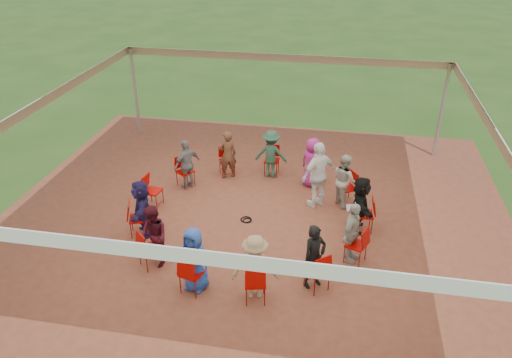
% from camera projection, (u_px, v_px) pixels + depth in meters
% --- Properties ---
extents(ground, '(80.00, 80.00, 0.00)m').
position_uv_depth(ground, '(252.00, 224.00, 12.54)').
color(ground, '#264816').
rests_on(ground, ground).
extents(dirt_patch, '(13.00, 13.00, 0.00)m').
position_uv_depth(dirt_patch, '(252.00, 224.00, 12.54)').
color(dirt_patch, brown).
rests_on(dirt_patch, ground).
extents(tent, '(10.33, 10.33, 3.00)m').
position_uv_depth(tent, '(251.00, 138.00, 11.41)').
color(tent, '#B2B2B7').
rests_on(tent, ground).
extents(chair_0, '(0.48, 0.46, 0.90)m').
position_uv_depth(chair_0, '(364.00, 214.00, 12.11)').
color(chair_0, '#A50400').
rests_on(chair_0, ground).
extents(chair_1, '(0.60, 0.59, 0.90)m').
position_uv_depth(chair_1, '(347.00, 188.00, 13.26)').
color(chair_1, '#A50400').
rests_on(chair_1, ground).
extents(chair_2, '(0.58, 0.59, 0.90)m').
position_uv_depth(chair_2, '(314.00, 170.00, 14.19)').
color(chair_2, '#A50400').
rests_on(chair_2, ground).
extents(chair_3, '(0.43, 0.45, 0.90)m').
position_uv_depth(chair_3, '(272.00, 161.00, 14.70)').
color(chair_3, '#A50400').
rests_on(chair_3, ground).
extents(chair_4, '(0.57, 0.58, 0.90)m').
position_uv_depth(chair_4, '(227.00, 162.00, 14.66)').
color(chair_4, '#A50400').
rests_on(chair_4, ground).
extents(chair_5, '(0.60, 0.60, 0.90)m').
position_uv_depth(chair_5, '(185.00, 172.00, 14.09)').
color(chair_5, '#A50400').
rests_on(chair_5, ground).
extents(chair_6, '(0.50, 0.48, 0.90)m').
position_uv_depth(chair_6, '(153.00, 191.00, 13.11)').
color(chair_6, '#A50400').
rests_on(chair_6, ground).
extents(chair_7, '(0.55, 0.54, 0.90)m').
position_uv_depth(chair_7, '(138.00, 219.00, 11.95)').
color(chair_7, '#A50400').
rests_on(chair_7, ground).
extents(chair_8, '(0.61, 0.61, 0.90)m').
position_uv_depth(chair_8, '(150.00, 249.00, 10.88)').
color(chair_8, '#A50400').
rests_on(chair_8, ground).
extents(chair_9, '(0.52, 0.54, 0.90)m').
position_uv_depth(chair_9, '(192.00, 274.00, 10.14)').
color(chair_9, '#A50400').
rests_on(chair_9, ground).
extents(chair_10, '(0.50, 0.52, 0.90)m').
position_uv_depth(chair_10, '(255.00, 282.00, 9.90)').
color(chair_10, '#A50400').
rests_on(chair_10, ground).
extents(chair_11, '(0.60, 0.61, 0.90)m').
position_uv_depth(chair_11, '(317.00, 271.00, 10.22)').
color(chair_11, '#A50400').
rests_on(chair_11, ground).
extents(chair_12, '(0.57, 0.56, 0.90)m').
position_uv_depth(chair_12, '(356.00, 245.00, 11.02)').
color(chair_12, '#A50400').
rests_on(chair_12, ground).
extents(person_seated_0, '(0.63, 1.39, 1.45)m').
position_uv_depth(person_seated_0, '(361.00, 204.00, 11.99)').
color(person_seated_0, black).
rests_on(person_seated_0, ground).
extents(person_seated_1, '(0.73, 0.81, 1.45)m').
position_uv_depth(person_seated_1, '(344.00, 180.00, 13.09)').
color(person_seated_1, '#A5A393').
rests_on(person_seated_1, ground).
extents(person_seated_2, '(0.81, 0.69, 1.45)m').
position_uv_depth(person_seated_2, '(312.00, 162.00, 13.98)').
color(person_seated_2, '#9B2074').
rests_on(person_seated_2, ground).
extents(person_seated_3, '(0.95, 0.49, 1.45)m').
position_uv_depth(person_seated_3, '(271.00, 154.00, 14.46)').
color(person_seated_3, '#234A34').
rests_on(person_seated_3, ground).
extents(person_seated_4, '(0.63, 0.54, 1.45)m').
position_uv_depth(person_seated_4, '(228.00, 155.00, 14.42)').
color(person_seated_4, '#533320').
rests_on(person_seated_4, ground).
extents(person_seated_5, '(0.85, 0.94, 1.45)m').
position_uv_depth(person_seated_5, '(187.00, 164.00, 13.88)').
color(person_seated_5, slate).
rests_on(person_seated_5, ground).
extents(person_seated_6, '(0.92, 1.43, 1.45)m').
position_uv_depth(person_seated_6, '(142.00, 208.00, 11.84)').
color(person_seated_6, '#201845').
rests_on(person_seated_6, ground).
extents(person_seated_7, '(0.79, 0.78, 1.45)m').
position_uv_depth(person_seated_7, '(154.00, 236.00, 10.81)').
color(person_seated_7, '#3F0E19').
rests_on(person_seated_7, ground).
extents(person_seated_8, '(0.79, 0.57, 1.45)m').
position_uv_depth(person_seated_8, '(194.00, 259.00, 10.11)').
color(person_seated_8, '#2548A1').
rests_on(person_seated_8, ground).
extents(person_seated_9, '(1.01, 0.65, 1.45)m').
position_uv_depth(person_seated_9, '(255.00, 267.00, 9.88)').
color(person_seated_9, '#907654').
rests_on(person_seated_9, ground).
extents(person_seated_10, '(0.63, 0.61, 1.45)m').
position_uv_depth(person_seated_10, '(314.00, 257.00, 10.18)').
color(person_seated_10, black).
rests_on(person_seated_10, ground).
extents(person_seated_11, '(0.72, 0.95, 1.45)m').
position_uv_depth(person_seated_11, '(352.00, 233.00, 10.94)').
color(person_seated_11, '#A5A393').
rests_on(person_seated_11, ground).
extents(standing_person, '(1.14, 1.14, 1.82)m').
position_uv_depth(standing_person, '(319.00, 175.00, 12.93)').
color(standing_person, white).
rests_on(standing_person, ground).
extents(cable_coil, '(0.37, 0.37, 0.03)m').
position_uv_depth(cable_coil, '(246.00, 220.00, 12.69)').
color(cable_coil, black).
rests_on(cable_coil, ground).
extents(laptop, '(0.27, 0.33, 0.21)m').
position_uv_depth(laptop, '(353.00, 206.00, 12.03)').
color(laptop, '#B7B7BC').
rests_on(laptop, ground).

